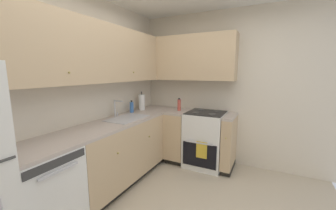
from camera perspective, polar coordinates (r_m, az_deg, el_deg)
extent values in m
cube|color=beige|center=(2.77, -25.62, 2.38)|extent=(3.75, 0.05, 2.60)
cube|color=beige|center=(3.59, 16.75, 4.30)|extent=(0.05, 3.18, 2.60)
cube|color=white|center=(2.41, -32.48, -20.70)|extent=(0.60, 0.60, 0.88)
cube|color=#333333|center=(2.01, -28.90, -14.12)|extent=(0.55, 0.01, 0.07)
cube|color=silver|center=(2.02, -28.51, -16.05)|extent=(0.36, 0.02, 0.02)
cube|color=tan|center=(3.02, -14.01, -12.37)|extent=(1.59, 0.60, 0.79)
cube|color=black|center=(3.23, -14.11, -19.55)|extent=(1.59, 0.54, 0.09)
sphere|color=tan|center=(2.53, -13.95, -13.12)|extent=(0.02, 0.02, 0.02)
sphere|color=tan|center=(3.06, -5.28, -8.89)|extent=(0.02, 0.02, 0.02)
cube|color=#B7A89E|center=(2.89, -14.36, -4.76)|extent=(2.80, 0.60, 0.03)
cube|color=tan|center=(3.66, 3.09, -8.19)|extent=(0.60, 0.33, 0.79)
cube|color=black|center=(3.84, 3.22, -14.34)|extent=(0.54, 0.33, 0.09)
cube|color=tan|center=(3.42, 16.94, -9.88)|extent=(0.60, 0.15, 0.79)
cube|color=black|center=(3.62, 16.68, -16.34)|extent=(0.54, 0.15, 0.09)
sphere|color=tan|center=(3.09, 16.04, -9.06)|extent=(0.02, 0.02, 0.02)
cube|color=#B7A89E|center=(3.56, 3.15, -1.84)|extent=(0.60, 0.33, 0.03)
cube|color=#B7A89E|center=(3.31, 17.28, -3.11)|extent=(0.60, 0.15, 0.03)
cube|color=white|center=(3.53, 10.54, -9.48)|extent=(0.64, 0.62, 0.92)
cube|color=black|center=(3.30, 8.80, -13.89)|extent=(0.02, 0.55, 0.38)
cube|color=silver|center=(3.20, 8.78, -10.54)|extent=(0.02, 0.43, 0.02)
cube|color=black|center=(3.41, 10.78, -2.09)|extent=(0.59, 0.60, 0.01)
cube|color=white|center=(3.69, 12.13, -0.18)|extent=(0.03, 0.60, 0.15)
cylinder|color=#4C4C4C|center=(3.24, 12.40, -2.57)|extent=(0.11, 0.11, 0.01)
cylinder|color=#4C4C4C|center=(3.32, 7.84, -2.16)|extent=(0.11, 0.11, 0.01)
cylinder|color=#4C4C4C|center=(3.51, 13.56, -1.70)|extent=(0.11, 0.11, 0.01)
cylinder|color=#4C4C4C|center=(3.58, 9.32, -1.34)|extent=(0.11, 0.11, 0.01)
cube|color=gold|center=(3.23, 9.49, -12.49)|extent=(0.02, 0.17, 0.26)
cube|color=tan|center=(2.80, -19.59, 13.64)|extent=(2.48, 0.32, 0.75)
sphere|color=tan|center=(2.31, -26.18, 8.26)|extent=(0.02, 0.02, 0.02)
sphere|color=tan|center=(3.09, -9.72, 9.13)|extent=(0.02, 0.02, 0.02)
cube|color=tan|center=(3.60, 5.29, 13.07)|extent=(0.32, 1.67, 0.75)
cube|color=#B7B7BC|center=(3.02, -11.47, -3.65)|extent=(0.62, 0.40, 0.01)
cube|color=gray|center=(3.03, -11.44, -4.56)|extent=(0.57, 0.36, 0.09)
cube|color=#99999E|center=(3.03, -11.45, -4.31)|extent=(0.02, 0.35, 0.06)
cylinder|color=silver|center=(3.14, -14.85, -0.96)|extent=(0.02, 0.02, 0.26)
cylinder|color=silver|center=(3.07, -13.89, 1.09)|extent=(0.02, 0.15, 0.02)
cylinder|color=silver|center=(3.19, -14.18, -2.56)|extent=(0.02, 0.02, 0.06)
cylinder|color=#3F72BF|center=(3.43, -10.27, -0.63)|extent=(0.07, 0.07, 0.18)
cylinder|color=#262626|center=(3.41, -10.32, 1.07)|extent=(0.03, 0.03, 0.03)
cylinder|color=white|center=(3.63, -7.46, 0.81)|extent=(0.11, 0.11, 0.28)
cylinder|color=#3F3F3F|center=(3.62, -7.46, 1.12)|extent=(0.02, 0.02, 0.34)
cylinder|color=#BF4C3F|center=(3.54, 3.17, -0.01)|extent=(0.06, 0.06, 0.20)
cylinder|color=black|center=(3.52, 3.19, 1.75)|extent=(0.03, 0.03, 0.02)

